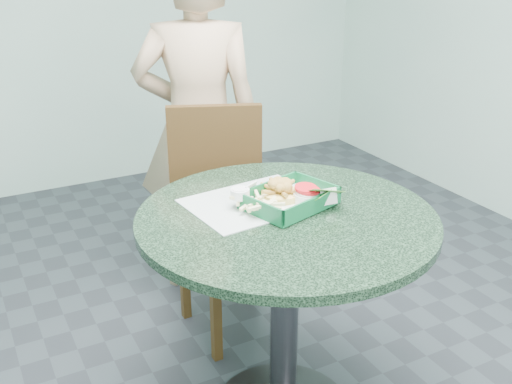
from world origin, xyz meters
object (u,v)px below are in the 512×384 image
dining_chair (226,206)px  crab_sandwich (284,193)px  cafe_table (285,269)px  diner_person (198,124)px  sauce_ramekin (241,194)px  food_basket (289,207)px

dining_chair → crab_sandwich: (-0.05, -0.54, 0.27)m
cafe_table → diner_person: diner_person is taller
sauce_ramekin → food_basket: bearing=-39.4°
cafe_table → sauce_ramekin: 0.27m
food_basket → sauce_ramekin: (-0.12, 0.10, 0.03)m
cafe_table → food_basket: food_basket is taller
cafe_table → dining_chair: size_ratio=0.98×
diner_person → food_basket: (-0.08, -0.92, -0.02)m
diner_person → sauce_ramekin: diner_person is taller
crab_sandwich → sauce_ramekin: (-0.12, 0.06, 0.00)m
dining_chair → crab_sandwich: size_ratio=7.51×
dining_chair → sauce_ramekin: dining_chair is taller
food_basket → cafe_table: bearing=-129.6°
food_basket → crab_sandwich: (0.00, 0.04, 0.03)m
cafe_table → dining_chair: (0.09, 0.62, -0.05)m
cafe_table → food_basket: bearing=50.4°
sauce_ramekin → crab_sandwich: bearing=-25.1°
food_basket → sauce_ramekin: 0.16m
diner_person → crab_sandwich: bearing=109.3°
dining_chair → diner_person: size_ratio=0.59×
cafe_table → diner_person: bearing=83.0°
food_basket → crab_sandwich: crab_sandwich is taller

